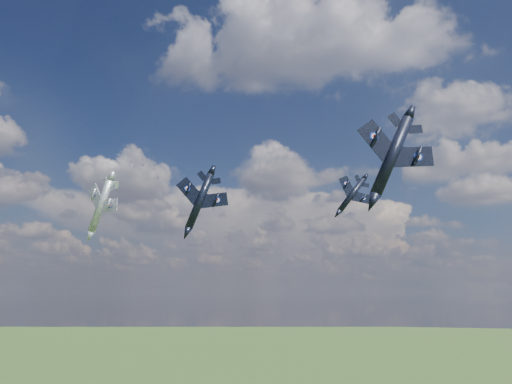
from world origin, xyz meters
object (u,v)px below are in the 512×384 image
(jet_left_silver, at_px, (101,206))
(jet_lead_navy, at_px, (200,201))
(jet_high_navy, at_px, (352,195))
(jet_right_navy, at_px, (392,156))

(jet_left_silver, bearing_deg, jet_lead_navy, 0.34)
(jet_lead_navy, bearing_deg, jet_high_navy, 41.39)
(jet_lead_navy, height_order, jet_right_navy, jet_right_navy)
(jet_lead_navy, distance_m, jet_left_silver, 26.13)
(jet_right_navy, xyz_separation_m, jet_high_navy, (-8.48, 45.65, 3.92))
(jet_high_navy, bearing_deg, jet_left_silver, -173.34)
(jet_high_navy, relative_size, jet_left_silver, 0.88)
(jet_lead_navy, distance_m, jet_high_navy, 43.10)
(jet_high_navy, distance_m, jet_left_silver, 53.60)
(jet_right_navy, distance_m, jet_high_navy, 46.59)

